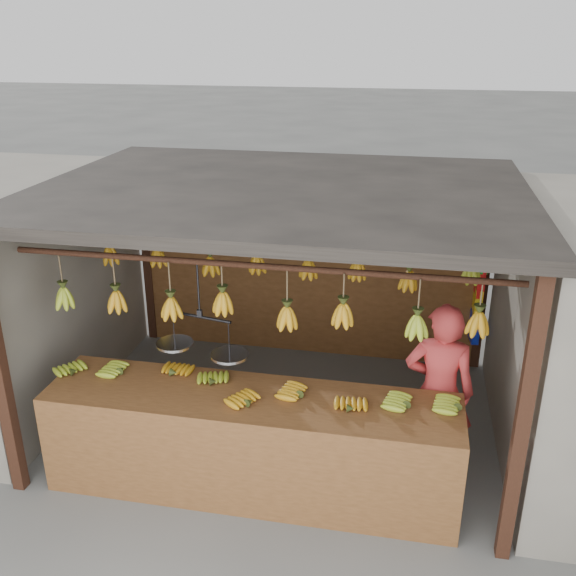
# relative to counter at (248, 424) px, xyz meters

# --- Properties ---
(ground) EXTENTS (80.00, 80.00, 0.00)m
(ground) POSITION_rel_counter_xyz_m (0.03, 1.22, -0.71)
(ground) COLOR #5B5B57
(stall) EXTENTS (4.30, 3.30, 2.40)m
(stall) POSITION_rel_counter_xyz_m (0.03, 1.55, 1.26)
(stall) COLOR black
(stall) RESTS_ON ground
(counter) EXTENTS (3.52, 0.78, 0.96)m
(counter) POSITION_rel_counter_xyz_m (0.00, 0.00, 0.00)
(counter) COLOR brown
(counter) RESTS_ON ground
(hanging_bananas) EXTENTS (3.56, 2.25, 0.39)m
(hanging_bananas) POSITION_rel_counter_xyz_m (0.04, 1.22, 0.91)
(hanging_bananas) COLOR #92A523
(hanging_bananas) RESTS_ON ground
(balance_scale) EXTENTS (0.81, 0.41, 0.78)m
(balance_scale) POSITION_rel_counter_xyz_m (-0.44, 0.22, 0.56)
(balance_scale) COLOR black
(balance_scale) RESTS_ON ground
(vendor) EXTENTS (0.62, 0.43, 1.63)m
(vendor) POSITION_rel_counter_xyz_m (1.52, 0.62, 0.11)
(vendor) COLOR #BF3333
(vendor) RESTS_ON ground
(bag_bundles) EXTENTS (0.08, 0.26, 1.18)m
(bag_bundles) POSITION_rel_counter_xyz_m (1.97, 2.57, 0.29)
(bag_bundles) COLOR #199926
(bag_bundles) RESTS_ON ground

